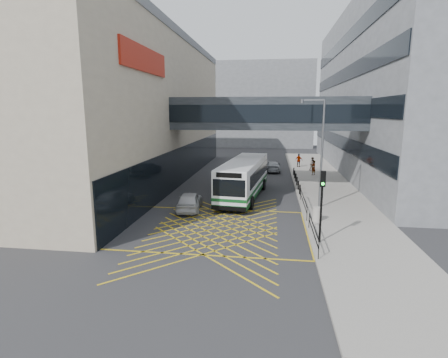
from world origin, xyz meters
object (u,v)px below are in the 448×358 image
at_px(car_silver, 273,166).
at_px(car_white, 190,201).
at_px(litter_bin, 316,214).
at_px(street_lamp, 320,147).
at_px(pedestrian_c, 299,160).
at_px(traffic_light, 322,196).
at_px(pedestrian_b, 313,164).
at_px(car_dark, 237,171).
at_px(bus, 244,177).
at_px(pedestrian_a, 313,168).

bearing_deg(car_silver, car_white, 68.40).
height_order(car_white, litter_bin, car_white).
bearing_deg(litter_bin, street_lamp, 82.90).
relative_size(litter_bin, pedestrian_c, 0.55).
relative_size(street_lamp, litter_bin, 8.53).
xyz_separation_m(traffic_light, street_lamp, (0.77, 7.96, 2.03)).
relative_size(litter_bin, pedestrian_b, 0.57).
relative_size(car_dark, pedestrian_b, 2.90).
relative_size(bus, pedestrian_c, 6.81).
distance_m(car_white, car_dark, 14.12).
relative_size(car_white, litter_bin, 4.76).
bearing_deg(traffic_light, car_dark, 113.80).
xyz_separation_m(car_silver, pedestrian_a, (4.83, -2.85, 0.33)).
xyz_separation_m(traffic_light, pedestrian_c, (0.78, 28.65, -1.90)).
bearing_deg(pedestrian_c, bus, 92.34).
bearing_deg(pedestrian_a, street_lamp, 44.70).
distance_m(car_dark, litter_bin, 17.50).
xyz_separation_m(car_dark, street_lamp, (7.67, -12.20, 4.19)).
distance_m(bus, car_dark, 9.10).
xyz_separation_m(bus, pedestrian_a, (7.45, 11.33, -0.76)).
bearing_deg(litter_bin, car_white, 168.09).
distance_m(car_dark, pedestrian_b, 10.80).
xyz_separation_m(bus, pedestrian_b, (7.70, 14.51, -0.77)).
xyz_separation_m(street_lamp, pedestrian_b, (1.57, 17.79, -3.95)).
bearing_deg(traffic_light, car_silver, 101.06).
bearing_deg(pedestrian_a, litter_bin, 44.29).
height_order(bus, pedestrian_a, bus).
xyz_separation_m(car_silver, street_lamp, (3.51, -17.46, 4.27)).
bearing_deg(traffic_light, car_white, 150.99).
bearing_deg(pedestrian_a, pedestrian_b, -134.68).
distance_m(traffic_light, pedestrian_a, 22.74).
height_order(traffic_light, pedestrian_b, traffic_light).
xyz_separation_m(car_dark, traffic_light, (6.90, -20.15, 2.16)).
distance_m(bus, car_white, 6.43).
xyz_separation_m(car_white, street_lamp, (10.03, 1.73, 4.23)).
distance_m(litter_bin, pedestrian_a, 18.45).
height_order(pedestrian_b, pedestrian_c, pedestrian_c).
bearing_deg(car_dark, traffic_light, 102.30).
bearing_deg(car_dark, pedestrian_a, -171.56).
bearing_deg(street_lamp, traffic_light, -89.09).
distance_m(litter_bin, pedestrian_c, 24.44).
distance_m(pedestrian_a, pedestrian_b, 3.19).
height_order(car_white, car_silver, car_white).
distance_m(traffic_light, pedestrian_b, 25.92).
bearing_deg(pedestrian_b, car_silver, 148.08).
relative_size(car_dark, litter_bin, 5.08).
bearing_deg(car_white, street_lamp, -175.47).
relative_size(car_silver, street_lamp, 0.54).
distance_m(car_dark, traffic_light, 21.41).
distance_m(car_dark, pedestrian_a, 9.31).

